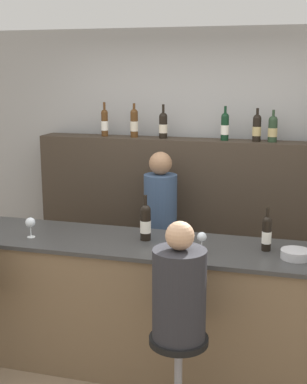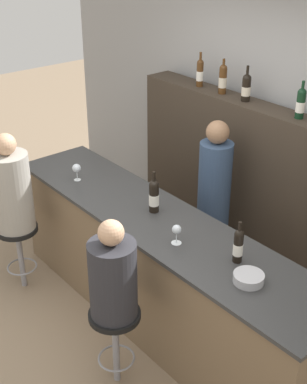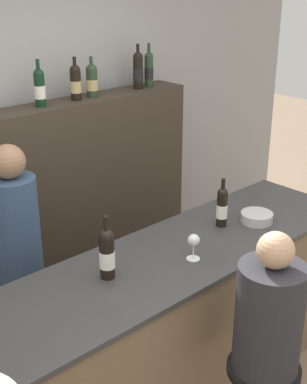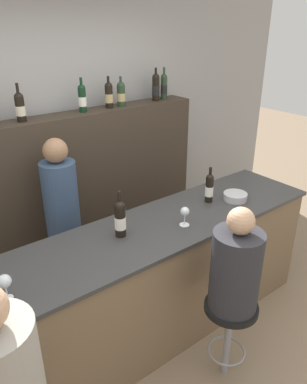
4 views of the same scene
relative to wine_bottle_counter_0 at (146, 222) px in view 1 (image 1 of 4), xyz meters
The scene contains 17 objects.
wall_back 1.42m from the wine_bottle_counter_0, 85.48° to the left, with size 6.40×0.05×2.60m.
bar_counter 0.64m from the wine_bottle_counter_0, 26.29° to the right, with size 3.16×0.69×0.99m.
back_bar_cabinet 1.23m from the wine_bottle_counter_0, 84.62° to the left, with size 2.96×0.28×1.60m.
wine_bottle_counter_0 is the anchor object (origin of this frame).
wine_bottle_counter_1 0.87m from the wine_bottle_counter_0, ahead, with size 0.07×0.07×0.30m.
wine_bottle_backbar_0 1.52m from the wine_bottle_counter_0, 122.45° to the left, with size 0.07×0.07×0.32m.
wine_bottle_backbar_1 1.40m from the wine_bottle_counter_0, 111.13° to the left, with size 0.07×0.07×0.32m.
wine_bottle_backbar_2 1.33m from the wine_bottle_counter_0, 98.46° to the left, with size 0.08×0.08×0.31m.
wine_bottle_backbar_3 1.38m from the wine_bottle_counter_0, 71.56° to the left, with size 0.07×0.07×0.31m.
wine_bottle_backbar_4 1.48m from the wine_bottle_counter_0, 60.22° to the left, with size 0.08×0.08×0.29m.
wine_bottle_backbar_5 1.55m from the wine_bottle_counter_0, 55.45° to the left, with size 0.08×0.08×0.28m.
wine_glass_0 0.86m from the wine_bottle_counter_0, 168.83° to the right, with size 0.08×0.08×0.15m.
wine_glass_1 0.48m from the wine_bottle_counter_0, 20.38° to the right, with size 0.07×0.07×0.15m.
metal_bowl 1.08m from the wine_bottle_counter_0, ahead, with size 0.20×0.20×0.06m.
bar_stool_right 1.03m from the wine_bottle_counter_0, 59.23° to the right, with size 0.37×0.37×0.63m.
guest_seated_right 0.83m from the wine_bottle_counter_0, 59.23° to the right, with size 0.32×0.32×0.73m.
bartender 0.87m from the wine_bottle_counter_0, 96.75° to the left, with size 0.29×0.29×1.53m.
Camera 1 is at (0.95, -3.22, 2.22)m, focal length 50.00 mm.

